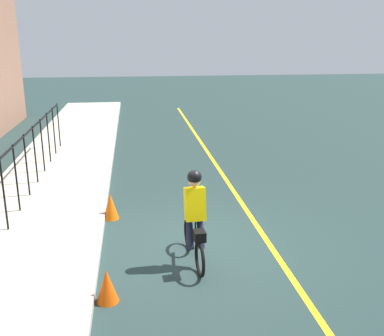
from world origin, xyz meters
The scene contains 7 objects.
ground_plane centered at (0.00, 0.00, 0.00)m, with size 80.00×80.00×0.00m, color #223533.
lane_line_centre centered at (0.00, -1.60, 0.00)m, with size 36.00×0.12×0.01m, color yellow.
sidewalk centered at (0.00, 3.40, 0.07)m, with size 40.00×3.20×0.15m, color #A7A89A.
iron_fence centered at (1.00, 3.80, 1.24)m, with size 15.14×0.04×1.60m.
cyclist_lead centered at (-0.73, 0.03, 0.91)m, with size 1.71×0.38×1.83m.
traffic_cone_near centered at (1.66, 1.67, 0.31)m, with size 0.36×0.36×0.62m, color #EC600A.
traffic_cone_far centered at (-1.79, 1.59, 0.28)m, with size 0.36×0.36×0.56m, color #E74E09.
Camera 1 is at (-8.21, 1.08, 4.11)m, focal length 41.90 mm.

